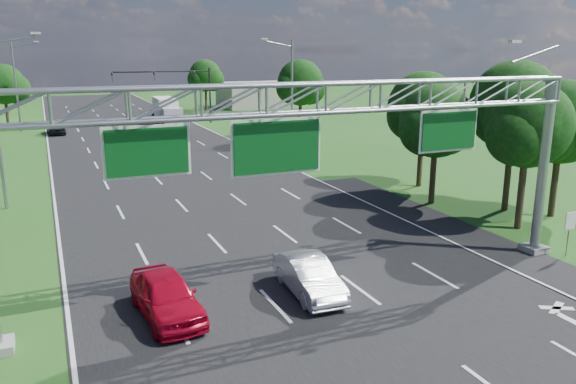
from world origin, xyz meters
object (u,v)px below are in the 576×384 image
traffic_signal (182,83)px  box_truck (167,111)px  sign_gantry (323,115)px  silver_sedan (309,276)px  red_coupe (166,296)px  regulatory_sign (570,225)px

traffic_signal → box_truck: (-1.80, 1.86, -3.64)m
sign_gantry → silver_sedan: (-0.51, 0.02, -6.18)m
sign_gantry → box_truck: sign_gantry is taller
traffic_signal → silver_sedan: size_ratio=2.82×
red_coupe → box_truck: box_truck is taller
red_coupe → box_truck: size_ratio=0.54×
silver_sedan → box_truck: size_ratio=0.51×
silver_sedan → box_truck: bearing=86.7°
sign_gantry → red_coupe: (-5.93, 0.29, -6.11)m
sign_gantry → regulatory_sign: size_ratio=11.19×
sign_gantry → red_coupe: size_ratio=5.10×
red_coupe → sign_gantry: bearing=-7.4°
traffic_signal → red_coupe: traffic_signal is taller
traffic_signal → box_truck: bearing=134.1°
silver_sedan → box_truck: (5.85, 54.84, 0.81)m
traffic_signal → box_truck: traffic_signal is taller
regulatory_sign → red_coupe: regulatory_sign is taller
traffic_signal → silver_sedan: traffic_signal is taller
sign_gantry → silver_sedan: sign_gantry is taller
traffic_signal → silver_sedan: 53.72m
sign_gantry → box_truck: 55.38m
regulatory_sign → traffic_signal: traffic_signal is taller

